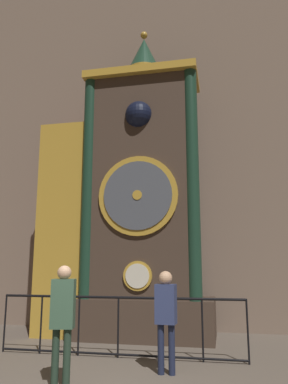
{
  "coord_description": "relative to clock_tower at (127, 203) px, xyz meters",
  "views": [
    {
      "loc": [
        1.78,
        -4.47,
        1.77
      ],
      "look_at": [
        -0.19,
        4.94,
        3.63
      ],
      "focal_mm": 35.0,
      "sensor_mm": 36.0,
      "label": 1
    }
  ],
  "objects": [
    {
      "name": "visitor_far",
      "position": [
        1.43,
        -2.89,
        -2.35
      ],
      "size": [
        0.36,
        0.25,
        1.65
      ],
      "rotation": [
        0.0,
        0.0,
        -0.09
      ],
      "color": "#1B213A",
      "rests_on": "ground_plane"
    },
    {
      "name": "clock_tower",
      "position": [
        0.0,
        0.0,
        0.0
      ],
      "size": [
        4.46,
        1.8,
        8.28
      ],
      "color": "#423328",
      "rests_on": "ground_plane"
    },
    {
      "name": "visitor_near",
      "position": [
        0.03,
        -3.93,
        -2.3
      ],
      "size": [
        0.38,
        0.29,
        1.75
      ],
      "rotation": [
        0.0,
        0.0,
        0.21
      ],
      "color": "#213427",
      "rests_on": "ground_plane"
    },
    {
      "name": "cathedral_back_wall",
      "position": [
        0.55,
        1.36,
        4.51
      ],
      "size": [
        24.0,
        0.32,
        15.76
      ],
      "color": "#7A6656",
      "rests_on": "ground_plane"
    },
    {
      "name": "railing_fence",
      "position": [
        0.34,
        -1.97,
        -2.72
      ],
      "size": [
        4.94,
        0.05,
        1.15
      ],
      "color": "black",
      "rests_on": "ground_plane"
    }
  ]
}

